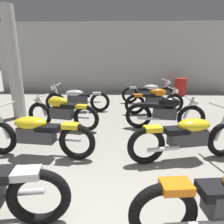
% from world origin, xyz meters
% --- Properties ---
extents(back_wall, '(12.59, 0.24, 3.60)m').
position_xyz_m(back_wall, '(0.00, 9.74, 1.80)').
color(back_wall, '#B2B2AD').
rests_on(back_wall, ground).
extents(support_pillar, '(0.36, 0.36, 3.20)m').
position_xyz_m(support_pillar, '(-2.91, 4.78, 1.60)').
color(support_pillar, '#B2B2AD').
rests_on(support_pillar, ground).
extents(motorcycle_left_row_1, '(2.17, 0.68, 0.97)m').
position_xyz_m(motorcycle_left_row_1, '(-1.33, 2.31, 0.45)').
color(motorcycle_left_row_1, black).
rests_on(motorcycle_left_row_1, ground).
extents(motorcycle_left_row_2, '(1.95, 0.61, 0.88)m').
position_xyz_m(motorcycle_left_row_2, '(-1.29, 3.78, 0.46)').
color(motorcycle_left_row_2, black).
rests_on(motorcycle_left_row_2, ground).
extents(motorcycle_left_row_3, '(2.17, 0.68, 0.97)m').
position_xyz_m(motorcycle_left_row_3, '(-1.25, 5.47, 0.45)').
color(motorcycle_left_row_3, black).
rests_on(motorcycle_left_row_3, ground).
extents(motorcycle_right_row_1, '(2.14, 0.80, 0.97)m').
position_xyz_m(motorcycle_right_row_1, '(1.38, 2.28, 0.45)').
color(motorcycle_right_row_1, black).
rests_on(motorcycle_right_row_1, ground).
extents(motorcycle_right_row_2, '(1.97, 0.50, 0.88)m').
position_xyz_m(motorcycle_right_row_2, '(1.32, 3.83, 0.46)').
color(motorcycle_right_row_2, black).
rests_on(motorcycle_right_row_2, ground).
extents(motorcycle_right_row_3, '(1.97, 0.55, 0.88)m').
position_xyz_m(motorcycle_right_row_3, '(1.34, 5.31, 0.46)').
color(motorcycle_right_row_3, black).
rests_on(motorcycle_right_row_3, ground).
extents(motorcycle_right_row_4, '(2.17, 0.68, 0.97)m').
position_xyz_m(motorcycle_right_row_4, '(1.38, 6.96, 0.45)').
color(motorcycle_right_row_4, black).
rests_on(motorcycle_right_row_4, ground).
extents(oil_drum, '(0.59, 0.59, 0.85)m').
position_xyz_m(oil_drum, '(3.19, 8.73, 0.43)').
color(oil_drum, red).
rests_on(oil_drum, ground).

